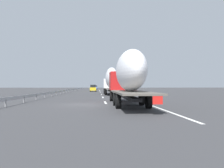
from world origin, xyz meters
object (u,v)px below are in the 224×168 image
at_px(car_white_van, 94,87).
at_px(car_yellow_coupe, 93,88).
at_px(car_blue_sedan, 95,87).
at_px(road_sign, 117,84).
at_px(truck_trailing, 128,76).
at_px(truck_lead, 111,80).

relative_size(car_white_van, car_yellow_coupe, 0.91).
distance_m(car_blue_sedan, road_sign, 40.71).
bearing_deg(road_sign, car_white_van, 14.45).
bearing_deg(truck_trailing, car_blue_sedan, 2.34).
relative_size(car_blue_sedan, car_white_van, 1.03).
height_order(car_white_van, car_yellow_coupe, car_yellow_coupe).
distance_m(truck_lead, car_white_van, 49.10).
relative_size(truck_lead, road_sign, 4.26).
distance_m(car_white_van, road_sign, 27.98).
xyz_separation_m(truck_trailing, road_sign, (43.64, -3.10, -0.22)).
bearing_deg(car_yellow_coupe, road_sign, -87.64).
xyz_separation_m(car_white_van, car_yellow_coupe, (-27.35, -0.12, 0.01)).
relative_size(car_blue_sedan, road_sign, 1.36).
height_order(truck_lead, car_blue_sedan, truck_lead).
bearing_deg(car_white_van, road_sign, -165.55).
xyz_separation_m(truck_lead, car_yellow_coupe, (21.56, 3.76, -1.77)).
bearing_deg(car_white_van, car_blue_sedan, -1.97).
distance_m(truck_trailing, car_blue_sedan, 83.88).
distance_m(truck_lead, road_sign, 22.07).
bearing_deg(car_white_van, truck_trailing, -176.86).
bearing_deg(car_yellow_coupe, truck_trailing, -175.05).
bearing_deg(car_white_van, truck_lead, -175.47).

